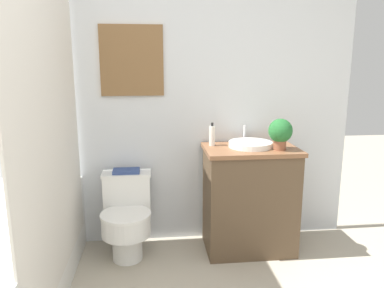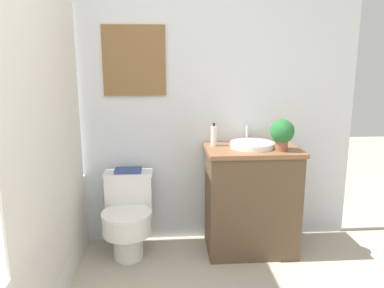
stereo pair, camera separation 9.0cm
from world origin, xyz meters
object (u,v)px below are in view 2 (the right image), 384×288
at_px(toilet, 128,215).
at_px(sink, 252,145).
at_px(potted_plant, 282,133).
at_px(soap_bottle, 214,136).
at_px(book_on_tank, 128,170).

height_order(toilet, sink, sink).
distance_m(sink, potted_plant, 0.24).
bearing_deg(sink, soap_bottle, 164.04).
xyz_separation_m(sink, book_on_tank, (-0.91, 0.09, -0.20)).
xyz_separation_m(potted_plant, book_on_tank, (-1.09, 0.20, -0.31)).
xyz_separation_m(toilet, book_on_tank, (0.00, 0.12, 0.30)).
bearing_deg(book_on_tank, soap_bottle, -0.79).
height_order(toilet, soap_bottle, soap_bottle).
relative_size(soap_bottle, potted_plant, 0.77).
relative_size(toilet, book_on_tank, 3.07).
relative_size(toilet, sink, 1.70).
height_order(toilet, book_on_tank, book_on_tank).
relative_size(soap_bottle, book_on_tank, 0.88).
bearing_deg(sink, book_on_tank, 174.57).
bearing_deg(soap_bottle, potted_plant, -22.91).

